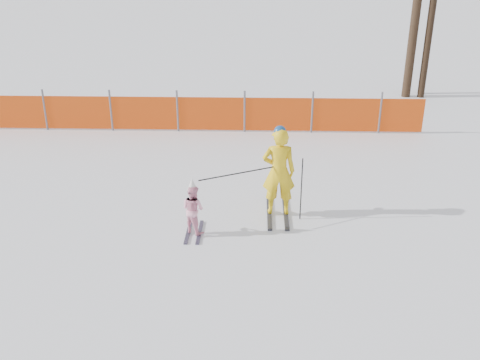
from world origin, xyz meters
The scene contains 6 objects.
ground centered at (0.00, 0.00, 0.00)m, with size 120.00×120.00×0.00m, color white.
adult centered at (0.76, 1.06, 0.96)m, with size 0.67×1.46×1.91m.
child centered at (-0.88, 0.21, 0.53)m, with size 0.60×0.92×1.15m.
ski_poles centered at (0.51, 0.74, 0.89)m, with size 2.00×0.76×1.32m.
safety_fence centered at (-2.47, 6.51, 0.56)m, with size 15.31×0.06×1.25m.
tree_trunks centered at (6.18, 11.01, 3.12)m, with size 0.95×0.77×6.59m.
Camera 1 is at (0.30, -8.84, 5.03)m, focal length 40.00 mm.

